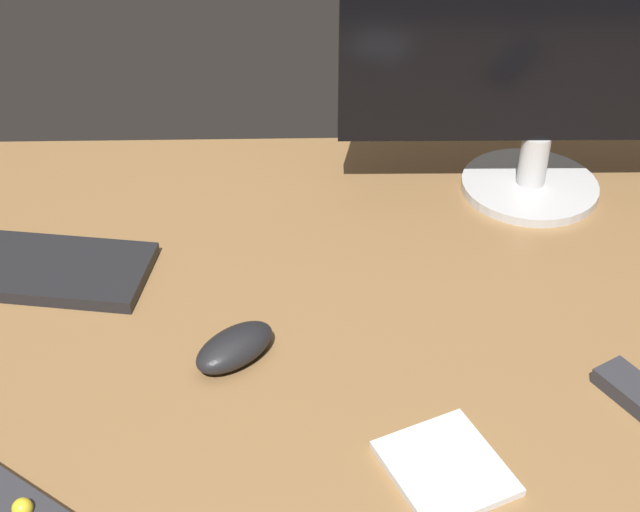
# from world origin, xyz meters

# --- Properties ---
(desk) EXTENTS (1.40, 0.84, 0.02)m
(desk) POSITION_xyz_m (0.00, 0.00, 0.01)
(desk) COLOR olive
(desk) RESTS_ON ground
(monitor) EXTENTS (0.59, 0.21, 0.44)m
(monitor) POSITION_xyz_m (0.32, 0.25, 0.26)
(monitor) COLOR silver
(monitor) RESTS_ON desk
(keyboard) EXTENTS (0.37, 0.19, 0.02)m
(keyboard) POSITION_xyz_m (-0.41, 0.06, 0.03)
(keyboard) COLOR black
(keyboard) RESTS_ON desk
(computer_mouse) EXTENTS (0.12, 0.11, 0.04)m
(computer_mouse) POSITION_xyz_m (-0.11, -0.12, 0.04)
(computer_mouse) COLOR black
(computer_mouse) RESTS_ON desk
(media_remote) EXTENTS (0.16, 0.13, 0.03)m
(media_remote) POSITION_xyz_m (-0.32, -0.33, 0.03)
(media_remote) COLOR #2D2D33
(media_remote) RESTS_ON desk
(notepad) EXTENTS (0.15, 0.16, 0.01)m
(notepad) POSITION_xyz_m (0.12, -0.29, 0.02)
(notepad) COLOR silver
(notepad) RESTS_ON desk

